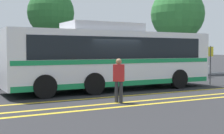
{
  "coord_description": "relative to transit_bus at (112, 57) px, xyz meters",
  "views": [
    {
      "loc": [
        -6.91,
        -13.5,
        1.98
      ],
      "look_at": [
        0.4,
        0.43,
        1.16
      ],
      "focal_mm": 50.0,
      "sensor_mm": 36.0,
      "label": 1
    }
  ],
  "objects": [
    {
      "name": "curb_strip",
      "position": [
        0.02,
        5.16,
        -1.6
      ],
      "size": [
        38.68,
        0.36,
        0.15
      ],
      "primitive_type": "cube",
      "color": "#99999E",
      "rests_on": "ground_plane"
    },
    {
      "name": "ground_plane",
      "position": [
        -0.38,
        -0.43,
        -1.68
      ],
      "size": [
        220.0,
        220.0,
        0.0
      ],
      "primitive_type": "plane",
      "color": "#262628"
    },
    {
      "name": "lane_strip_1",
      "position": [
        0.02,
        -3.67,
        -1.67
      ],
      "size": [
        30.68,
        0.2,
        0.01
      ],
      "primitive_type": "cube",
      "rotation": [
        0.0,
        0.0,
        1.57
      ],
      "color": "gold",
      "rests_on": "ground_plane"
    },
    {
      "name": "parked_car_1",
      "position": [
        -4.42,
        3.86,
        -1.0
      ],
      "size": [
        4.75,
        2.16,
        1.3
      ],
      "rotation": [
        0.0,
        0.0,
        1.52
      ],
      "color": "black",
      "rests_on": "ground_plane"
    },
    {
      "name": "pedestrian_1",
      "position": [
        -1.58,
        -3.6,
        -0.72
      ],
      "size": [
        0.47,
        0.42,
        1.68
      ],
      "rotation": [
        0.0,
        0.0,
        2.53
      ],
      "color": "#2D2D33",
      "rests_on": "ground_plane"
    },
    {
      "name": "bus_stop_sign",
      "position": [
        6.2,
        -0.56,
        -0.25
      ],
      "size": [
        0.07,
        0.4,
        2.26
      ],
      "rotation": [
        0.0,
        0.0,
        -1.55
      ],
      "color": "#59595E",
      "rests_on": "ground_plane"
    },
    {
      "name": "transit_bus",
      "position": [
        0.0,
        0.0,
        0.0
      ],
      "size": [
        11.04,
        2.91,
        3.33
      ],
      "rotation": [
        0.0,
        0.0,
        -1.55
      ],
      "color": "white",
      "rests_on": "ground_plane"
    },
    {
      "name": "lane_strip_0",
      "position": [
        0.02,
        -2.2,
        -1.67
      ],
      "size": [
        30.68,
        0.2,
        0.01
      ],
      "primitive_type": "cube",
      "rotation": [
        0.0,
        0.0,
        1.57
      ],
      "color": "gold",
      "rests_on": "ground_plane"
    },
    {
      "name": "parked_car_3",
      "position": [
        7.82,
        3.83,
        -1.01
      ],
      "size": [
        3.94,
        1.86,
        1.29
      ],
      "rotation": [
        0.0,
        0.0,
        -1.59
      ],
      "color": "silver",
      "rests_on": "ground_plane"
    },
    {
      "name": "lane_strip_2",
      "position": [
        0.02,
        -4.43,
        -1.67
      ],
      "size": [
        30.68,
        0.2,
        0.01
      ],
      "primitive_type": "cube",
      "rotation": [
        0.0,
        0.0,
        1.57
      ],
      "color": "gold",
      "rests_on": "ground_plane"
    },
    {
      "name": "tree_1",
      "position": [
        10.64,
        7.84,
        3.5
      ],
      "size": [
        4.69,
        4.69,
        7.53
      ],
      "color": "#513823",
      "rests_on": "ground_plane"
    },
    {
      "name": "tree_0",
      "position": [
        -1.05,
        6.94,
        2.88
      ],
      "size": [
        3.18,
        3.18,
        6.17
      ],
      "color": "#513823",
      "rests_on": "ground_plane"
    },
    {
      "name": "parked_car_2",
      "position": [
        1.29,
        4.0,
        -0.89
      ],
      "size": [
        4.52,
        1.98,
        1.59
      ],
      "rotation": [
        0.0,
        0.0,
        -1.6
      ],
      "color": "silver",
      "rests_on": "ground_plane"
    }
  ]
}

